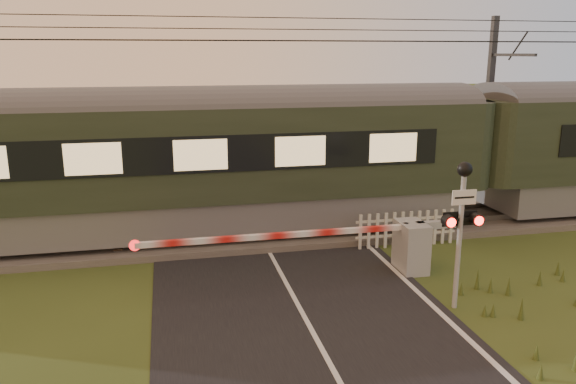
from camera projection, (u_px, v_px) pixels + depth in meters
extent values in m
plane|color=#36431A|center=(318.00, 343.00, 10.31)|extent=(160.00, 160.00, 0.00)
cube|color=black|center=(318.00, 342.00, 10.31)|extent=(6.00, 140.00, 0.02)
cube|color=#47423D|center=(259.00, 232.00, 16.46)|extent=(140.00, 3.40, 0.24)
cube|color=slate|center=(263.00, 233.00, 15.73)|extent=(140.00, 0.08, 0.14)
cube|color=slate|center=(255.00, 219.00, 17.09)|extent=(140.00, 0.08, 0.14)
cube|color=#2D2116|center=(259.00, 228.00, 16.42)|extent=(0.24, 2.20, 0.06)
cylinder|color=black|center=(259.00, 40.00, 14.86)|extent=(120.00, 0.02, 0.02)
cylinder|color=black|center=(255.00, 41.00, 15.43)|extent=(120.00, 0.02, 0.02)
cylinder|color=black|center=(257.00, 17.00, 15.00)|extent=(120.00, 0.02, 0.02)
cylinder|color=black|center=(257.00, 29.00, 15.07)|extent=(120.00, 0.02, 0.02)
cube|color=slate|center=(105.00, 216.00, 15.38)|extent=(20.05, 2.65, 0.99)
cube|color=#232D1E|center=(100.00, 154.00, 14.96)|extent=(20.89, 2.88, 2.49)
cylinder|color=#4C4C4F|center=(96.00, 107.00, 14.66)|extent=(20.89, 1.01, 1.01)
cube|color=#FFD893|center=(93.00, 159.00, 13.52)|extent=(17.96, 0.04, 0.78)
cube|color=gray|center=(411.00, 247.00, 13.60)|extent=(0.61, 0.94, 1.22)
cylinder|color=gray|center=(405.00, 247.00, 13.57)|extent=(0.13, 0.13, 1.22)
cube|color=gray|center=(436.00, 225.00, 13.61)|extent=(1.00, 0.18, 0.18)
cube|color=red|center=(277.00, 236.00, 12.79)|extent=(6.30, 0.12, 0.12)
cylinder|color=red|center=(135.00, 245.00, 12.13)|extent=(0.24, 0.04, 0.24)
cylinder|color=gray|center=(459.00, 244.00, 11.40)|extent=(0.10, 0.10, 2.82)
cube|color=white|center=(464.00, 197.00, 11.11)|extent=(0.52, 0.03, 0.30)
sphere|color=black|center=(465.00, 169.00, 11.03)|extent=(0.30, 0.30, 0.30)
cube|color=black|center=(461.00, 219.00, 11.28)|extent=(0.71, 0.06, 0.06)
cylinder|color=#FF140C|center=(452.00, 223.00, 11.05)|extent=(0.19, 0.02, 0.19)
cylinder|color=#FF140C|center=(479.00, 221.00, 11.17)|extent=(0.19, 0.02, 0.19)
cube|color=black|center=(460.00, 219.00, 11.33)|extent=(0.75, 0.02, 0.30)
cube|color=silver|center=(406.00, 234.00, 15.40)|extent=(2.90, 0.04, 0.07)
cube|color=silver|center=(407.00, 219.00, 15.30)|extent=(2.90, 0.04, 0.07)
cube|color=#2D2D30|center=(488.00, 111.00, 19.65)|extent=(0.20, 0.20, 6.39)
cube|color=#2D2D30|center=(512.00, 55.00, 18.10)|extent=(0.09, 2.40, 0.09)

